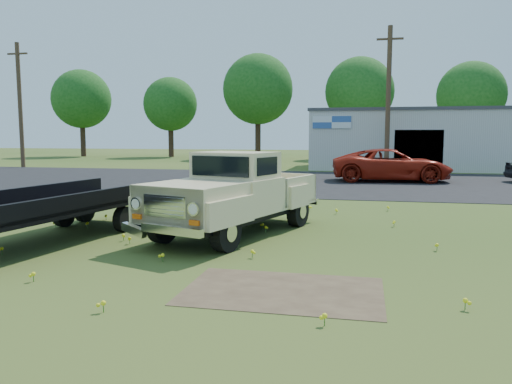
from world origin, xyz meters
TOP-DOWN VIEW (x-y plane):
  - ground at (0.00, 0.00)m, footprint 140.00×140.00m
  - asphalt_lot at (0.00, 15.00)m, footprint 90.00×14.00m
  - dirt_patch_a at (1.50, -3.00)m, footprint 3.00×2.00m
  - dirt_patch_b at (-2.00, 3.50)m, footprint 2.20×1.60m
  - commercial_building at (6.00, 26.99)m, footprint 14.20×8.20m
  - utility_pole_west at (-22.00, 22.00)m, footprint 1.60×0.30m
  - utility_pole_mid at (4.00, 22.00)m, footprint 1.60×0.30m
  - treeline_a at (-28.00, 40.00)m, footprint 6.40×6.40m
  - treeline_b at (-18.00, 41.00)m, footprint 5.76×5.76m
  - treeline_c at (-8.00, 39.50)m, footprint 7.04×7.04m
  - treeline_d at (2.00, 40.50)m, footprint 6.72×6.72m
  - treeline_e at (12.00, 39.00)m, footprint 6.08×6.08m
  - vintage_pickup_truck at (-0.31, 1.13)m, footprint 3.73×5.84m
  - flatbed_trailer at (-4.22, -0.40)m, footprint 3.18×6.78m
  - red_pickup at (4.00, 16.02)m, footprint 6.15×3.22m

SIDE VIEW (x-z plane):
  - ground at x=0.00m, z-range 0.00..0.00m
  - asphalt_lot at x=0.00m, z-range -0.01..0.01m
  - dirt_patch_a at x=1.50m, z-range -0.01..0.01m
  - dirt_patch_b at x=-2.00m, z-range -0.01..0.01m
  - red_pickup at x=4.00m, z-range 0.00..1.65m
  - flatbed_trailer at x=-4.22m, z-range 0.00..1.78m
  - vintage_pickup_truck at x=-0.31m, z-range 0.00..1.98m
  - commercial_building at x=6.00m, z-range 0.03..4.18m
  - utility_pole_west at x=-22.00m, z-range 0.10..9.10m
  - utility_pole_mid at x=4.00m, z-range 0.10..9.10m
  - treeline_b at x=-18.00m, z-range 1.38..9.95m
  - treeline_e at x=12.00m, z-range 1.46..10.51m
  - treeline_a at x=-28.00m, z-range 1.54..11.06m
  - treeline_d at x=2.00m, z-range 1.62..11.62m
  - treeline_c at x=-8.00m, z-range 1.70..12.17m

